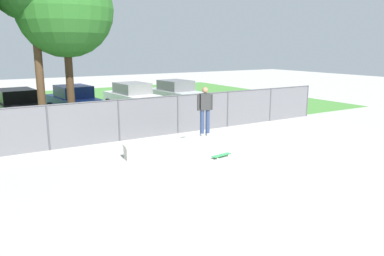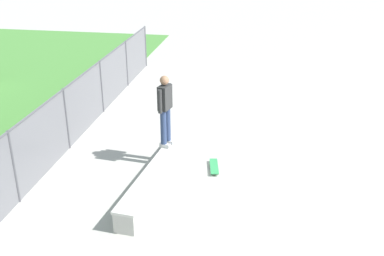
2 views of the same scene
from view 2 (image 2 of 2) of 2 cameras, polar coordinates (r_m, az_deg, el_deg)
name	(u,v)px [view 2 (image 2 of 2)]	position (r m, az deg, el deg)	size (l,w,h in m)	color
ground_plane	(239,189)	(10.89, 5.77, -7.39)	(80.00, 80.00, 0.00)	#ADAAA3
concrete_ledge	(162,170)	(11.10, -3.69, -5.17)	(4.58, 0.99, 0.50)	#B7B5AD
skateboarder	(165,108)	(11.33, -3.31, 2.46)	(0.58, 0.35, 1.82)	beige
skateboard	(214,166)	(11.63, 2.72, -4.72)	(0.82, 0.34, 0.09)	#2D8C4C
chainlink_fence	(42,138)	(11.66, -17.84, -1.13)	(19.08, 0.07, 1.71)	#4C4C51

